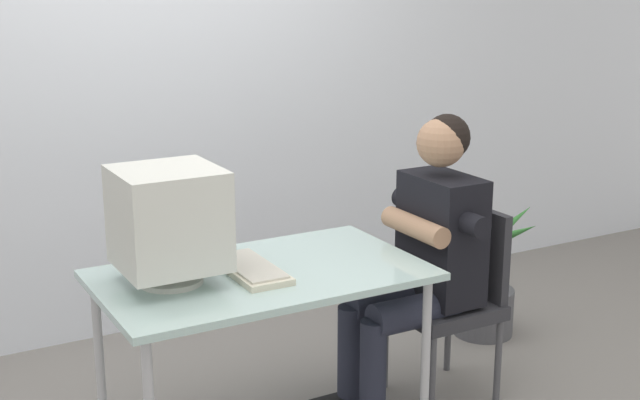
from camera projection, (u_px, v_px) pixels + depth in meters
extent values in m
cube|color=silver|center=(194.00, 39.00, 4.44)|extent=(8.00, 0.10, 3.00)
cylinder|color=#B7B7BC|center=(425.00, 361.00, 3.42)|extent=(0.04, 0.04, 0.69)
cylinder|color=#B7B7BC|center=(100.00, 362.00, 3.40)|extent=(0.04, 0.04, 0.69)
cylinder|color=#B7B7BC|center=(345.00, 309.00, 3.94)|extent=(0.04, 0.04, 0.69)
cube|color=silver|center=(261.00, 275.00, 3.32)|extent=(1.24, 0.74, 0.03)
cylinder|color=silver|center=(171.00, 281.00, 3.19)|extent=(0.23, 0.23, 0.02)
cylinder|color=silver|center=(171.00, 272.00, 3.18)|extent=(0.06, 0.06, 0.05)
cube|color=silver|center=(168.00, 218.00, 3.13)|extent=(0.37, 0.36, 0.36)
cube|color=black|center=(217.00, 211.00, 3.22)|extent=(0.01, 0.31, 0.30)
cube|color=beige|center=(250.00, 269.00, 3.30)|extent=(0.18, 0.42, 0.02)
cube|color=beige|center=(250.00, 265.00, 3.30)|extent=(0.15, 0.38, 0.01)
cylinder|color=#4C4C51|center=(432.00, 379.00, 3.61)|extent=(0.03, 0.03, 0.39)
cylinder|color=#4C4C51|center=(498.00, 360.00, 3.77)|extent=(0.03, 0.03, 0.39)
cylinder|color=#4C4C51|center=(385.00, 347.00, 3.90)|extent=(0.03, 0.03, 0.39)
cylinder|color=#4C4C51|center=(448.00, 332.00, 4.07)|extent=(0.03, 0.03, 0.39)
cube|color=#2D2D33|center=(442.00, 307.00, 3.78)|extent=(0.41, 0.41, 0.06)
cube|color=#2D2D33|center=(479.00, 251.00, 3.81)|extent=(0.04, 0.37, 0.40)
cube|color=black|center=(441.00, 237.00, 3.69)|extent=(0.22, 0.38, 0.54)
sphere|color=#A57A5B|center=(441.00, 143.00, 3.58)|extent=(0.20, 0.20, 0.20)
sphere|color=black|center=(447.00, 137.00, 3.59)|extent=(0.19, 0.19, 0.19)
cylinder|color=#262838|center=(414.00, 312.00, 3.59)|extent=(0.39, 0.14, 0.14)
cylinder|color=#262838|center=(390.00, 298.00, 3.74)|extent=(0.39, 0.14, 0.14)
cylinder|color=#262838|center=(373.00, 374.00, 3.56)|extent=(0.11, 0.11, 0.47)
cylinder|color=#262838|center=(350.00, 358.00, 3.71)|extent=(0.11, 0.11, 0.47)
cylinder|color=black|center=(471.00, 224.00, 3.47)|extent=(0.09, 0.14, 0.09)
cylinder|color=black|center=(409.00, 200.00, 3.84)|extent=(0.09, 0.14, 0.09)
cylinder|color=#A57A5B|center=(415.00, 227.00, 3.61)|extent=(0.09, 0.38, 0.09)
cylinder|color=#4C4C51|center=(483.00, 311.00, 4.51)|extent=(0.31, 0.31, 0.24)
cylinder|color=brown|center=(486.00, 266.00, 4.45)|extent=(0.04, 0.04, 0.25)
cone|color=#388137|center=(507.00, 227.00, 4.47)|extent=(0.37, 0.10, 0.24)
cone|color=#388137|center=(479.00, 223.00, 4.52)|extent=(0.17, 0.36, 0.27)
cone|color=#388137|center=(461.00, 233.00, 4.39)|extent=(0.36, 0.25, 0.25)
cone|color=#388137|center=(477.00, 233.00, 4.30)|extent=(0.34, 0.22, 0.30)
cone|color=#388137|center=(509.00, 236.00, 4.30)|extent=(0.14, 0.36, 0.26)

